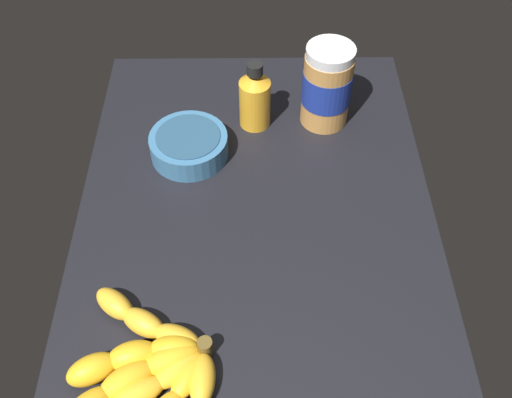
{
  "coord_description": "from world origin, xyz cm",
  "views": [
    {
      "loc": [
        56.98,
        -0.62,
        72.43
      ],
      "look_at": [
        -0.49,
        -0.02,
        3.61
      ],
      "focal_mm": 40.82,
      "sensor_mm": 36.0,
      "label": 1
    }
  ],
  "objects": [
    {
      "name": "ground_plane",
      "position": [
        0.0,
        0.0,
        -1.92
      ],
      "size": [
        81.95,
        56.76,
        3.84
      ],
      "primitive_type": "cube",
      "color": "black"
    },
    {
      "name": "honey_bottle",
      "position": [
        -21.72,
        0.08,
        5.81
      ],
      "size": [
        5.53,
        5.53,
        13.02
      ],
      "color": "gold",
      "rests_on": "ground_plane"
    },
    {
      "name": "peanut_butter_jar",
      "position": [
        -22.59,
        12.53,
        7.59
      ],
      "size": [
        8.67,
        8.67,
        15.36
      ],
      "color": "#BF8442",
      "rests_on": "ground_plane"
    },
    {
      "name": "banana_bunch",
      "position": [
        27.41,
        -13.98,
        1.74
      ],
      "size": [
        28.98,
        19.81,
        3.8
      ],
      "color": "gold",
      "rests_on": "ground_plane"
    },
    {
      "name": "small_bowl",
      "position": [
        -13.8,
        -11.34,
        2.22
      ],
      "size": [
        13.33,
        13.33,
        4.34
      ],
      "color": "teal",
      "rests_on": "ground_plane"
    }
  ]
}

